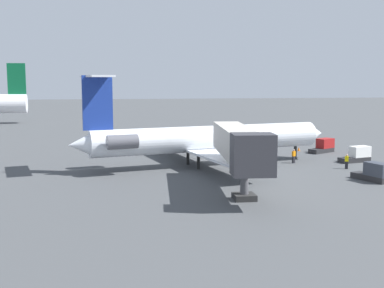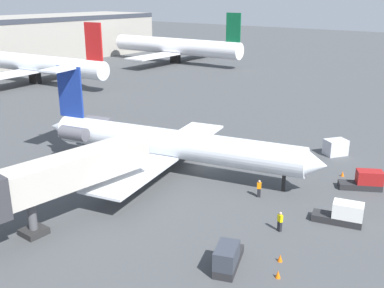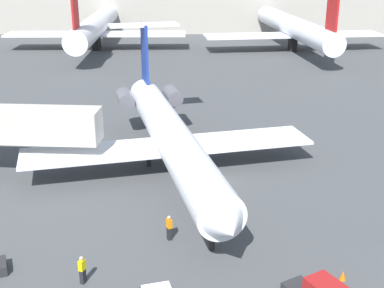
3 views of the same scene
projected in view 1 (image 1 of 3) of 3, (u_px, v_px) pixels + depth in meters
ground_plane at (215, 162)px, 61.28m from camera, size 400.00×400.00×0.10m
regional_jet at (203, 138)px, 57.47m from camera, size 24.28×31.65×10.44m
jet_bridge at (240, 146)px, 43.38m from camera, size 16.06×4.15×5.93m
ground_crew_marshaller at (294, 156)px, 59.76m from camera, size 0.42×0.48×1.69m
ground_crew_loader at (347, 161)px, 55.93m from camera, size 0.39×0.47×1.69m
baggage_tug_lead at (374, 173)px, 49.10m from camera, size 4.24×2.72×1.90m
baggage_tug_trailing at (357, 155)px, 60.74m from camera, size 2.37×4.22×1.90m
baggage_tug_spare at (324, 146)px, 68.63m from camera, size 3.19×4.17×1.90m
cargo_container_uld at (265, 140)px, 75.39m from camera, size 3.03×2.83×1.85m
traffic_cone_near at (299, 149)px, 70.08m from camera, size 0.36×0.36×0.55m
traffic_cone_mid at (382, 172)px, 52.51m from camera, size 0.36×0.36×0.55m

